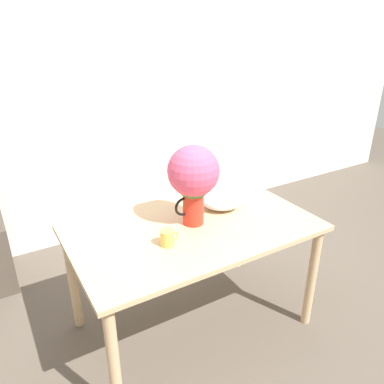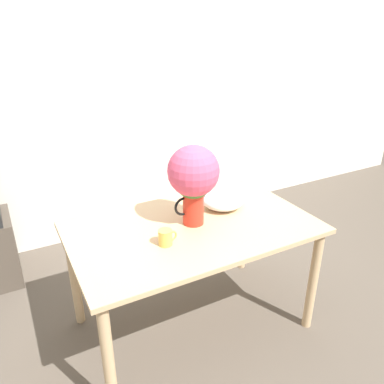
# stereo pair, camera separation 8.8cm
# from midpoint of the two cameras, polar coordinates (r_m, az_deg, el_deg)

# --- Properties ---
(ground_plane) EXTENTS (12.00, 12.00, 0.00)m
(ground_plane) POSITION_cam_midpoint_polar(r_m,az_deg,el_deg) (2.62, 3.03, -22.17)
(ground_plane) COLOR brown
(wall_back) EXTENTS (8.00, 0.05, 2.60)m
(wall_back) POSITION_cam_midpoint_polar(r_m,az_deg,el_deg) (3.47, -11.93, 13.80)
(wall_back) COLOR silver
(wall_back) RESTS_ON ground_plane
(table) EXTENTS (1.48, 0.90, 0.77)m
(table) POSITION_cam_midpoint_polar(r_m,az_deg,el_deg) (2.34, 1.20, -7.19)
(table) COLOR tan
(table) RESTS_ON ground_plane
(flower_vase) EXTENTS (0.31, 0.31, 0.50)m
(flower_vase) POSITION_cam_midpoint_polar(r_m,az_deg,el_deg) (2.19, 1.36, 2.33)
(flower_vase) COLOR red
(flower_vase) RESTS_ON table
(coffee_mug) EXTENTS (0.11, 0.08, 0.09)m
(coffee_mug) POSITION_cam_midpoint_polar(r_m,az_deg,el_deg) (2.09, -2.81, -6.92)
(coffee_mug) COLOR gold
(coffee_mug) RESTS_ON table
(white_bowl) EXTENTS (0.28, 0.28, 0.11)m
(white_bowl) POSITION_cam_midpoint_polar(r_m,az_deg,el_deg) (2.51, 5.67, -1.21)
(white_bowl) COLOR white
(white_bowl) RESTS_ON table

